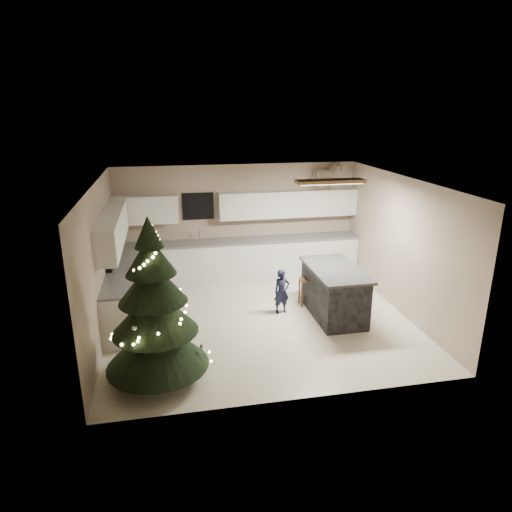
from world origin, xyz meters
name	(u,v)px	position (x,y,z in m)	size (l,w,h in m)	color
ground_plane	(260,320)	(0.00, 0.00, 0.00)	(5.50, 5.50, 0.00)	beige
room_shell	(261,230)	(0.02, 0.00, 1.75)	(5.52, 5.02, 2.61)	#AA9888
cabinetry	(202,257)	(-0.91, 1.65, 0.76)	(5.50, 3.20, 2.00)	silver
island	(334,292)	(1.42, -0.06, 0.48)	(0.90, 1.70, 0.95)	black
bar_stool	(306,285)	(1.04, 0.48, 0.43)	(0.30, 0.30, 0.57)	brown
christmas_tree	(155,316)	(-1.85, -1.60, 1.01)	(1.54, 1.48, 2.45)	#3F2816
toddler	(282,292)	(0.48, 0.23, 0.44)	(0.32, 0.21, 0.87)	black
rocking_horse	(326,176)	(2.01, 2.33, 2.32)	(0.74, 0.43, 0.61)	brown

